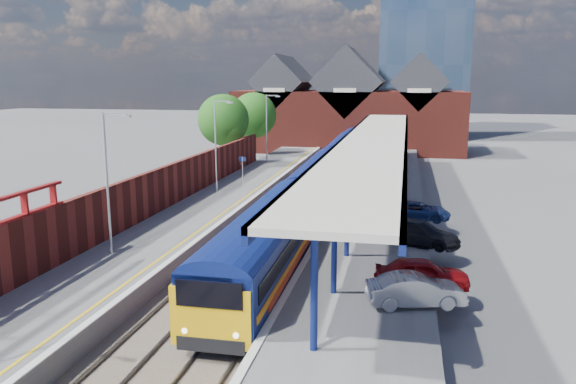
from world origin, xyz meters
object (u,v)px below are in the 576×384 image
object	(u,v)px
lamp_post_c	(217,140)
parked_car_silver	(416,290)
lamp_post_b	(109,174)
parked_car_red	(422,274)
parked_car_blue	(417,211)
train	(334,164)
lamp_post_d	(268,124)
platform_sign	(242,167)
parked_car_dark	(419,233)

from	to	relation	value
lamp_post_c	parked_car_silver	size ratio (longest dim) A/B	1.89
lamp_post_b	parked_car_red	bearing A→B (deg)	-6.97
lamp_post_c	parked_car_blue	bearing A→B (deg)	-21.62
lamp_post_c	parked_car_red	world-z (taller)	lamp_post_c
train	parked_car_blue	xyz separation A→B (m)	(7.01, -14.79, -0.56)
lamp_post_d	platform_sign	distance (m)	14.25
train	parked_car_red	distance (m)	27.62
lamp_post_c	lamp_post_d	world-z (taller)	same
parked_car_dark	lamp_post_d	bearing A→B (deg)	49.22
platform_sign	parked_car_blue	world-z (taller)	platform_sign
train	parked_car_dark	xyz separation A→B (m)	(7.01, -20.23, -0.50)
train	parked_car_silver	distance (m)	29.33
lamp_post_d	parked_car_blue	distance (m)	26.68
lamp_post_b	lamp_post_c	world-z (taller)	same
lamp_post_c	parked_car_silver	world-z (taller)	lamp_post_c
parked_car_red	parked_car_blue	size ratio (longest dim) A/B	0.96
lamp_post_d	parked_car_blue	bearing A→B (deg)	-55.82
platform_sign	lamp_post_d	bearing A→B (deg)	95.56
parked_car_silver	parked_car_red	bearing A→B (deg)	-24.36
lamp_post_d	parked_car_blue	xyz separation A→B (m)	(14.86, -21.89, -3.43)
platform_sign	parked_car_silver	distance (m)	25.39
lamp_post_d	platform_sign	xyz separation A→B (m)	(1.36, -14.00, -2.30)
lamp_post_d	parked_car_silver	size ratio (longest dim) A/B	1.89
parked_car_red	parked_car_dark	distance (m)	6.48
parked_car_silver	parked_car_dark	world-z (taller)	parked_car_dark
lamp_post_b	lamp_post_d	bearing A→B (deg)	90.00
lamp_post_c	parked_car_dark	size ratio (longest dim) A/B	1.63
lamp_post_c	parked_car_blue	world-z (taller)	lamp_post_c
lamp_post_d	train	bearing A→B (deg)	-42.11
lamp_post_b	parked_car_blue	distance (m)	18.30
train	lamp_post_d	distance (m)	10.97
lamp_post_c	platform_sign	distance (m)	3.34
train	platform_sign	size ratio (longest dim) A/B	26.37
lamp_post_b	platform_sign	size ratio (longest dim) A/B	2.80
parked_car_red	parked_car_silver	bearing A→B (deg)	160.98
parked_car_dark	platform_sign	bearing A→B (deg)	66.04
lamp_post_c	parked_car_dark	bearing A→B (deg)	-37.33
lamp_post_b	parked_car_blue	size ratio (longest dim) A/B	1.74
train	parked_car_red	world-z (taller)	train
lamp_post_d	parked_car_red	bearing A→B (deg)	-66.27
lamp_post_b	parked_car_red	xyz separation A→B (m)	(14.86, -1.82, -3.34)
lamp_post_d	parked_car_silver	distance (m)	38.66
parked_car_silver	parked_car_blue	world-z (taller)	parked_car_silver
train	lamp_post_d	world-z (taller)	lamp_post_d
lamp_post_c	lamp_post_d	bearing A→B (deg)	90.00
lamp_post_c	parked_car_dark	world-z (taller)	lamp_post_c
parked_car_silver	platform_sign	bearing A→B (deg)	15.80
lamp_post_d	parked_car_silver	world-z (taller)	lamp_post_d
train	parked_car_silver	world-z (taller)	train
lamp_post_b	platform_sign	world-z (taller)	lamp_post_b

